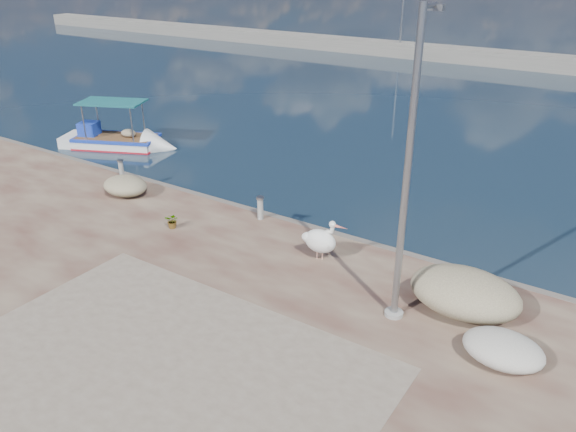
{
  "coord_description": "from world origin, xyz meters",
  "views": [
    {
      "loc": [
        8.26,
        -8.67,
        8.28
      ],
      "look_at": [
        0.0,
        3.8,
        1.3
      ],
      "focal_mm": 35.0,
      "sensor_mm": 36.0,
      "label": 1
    }
  ],
  "objects_px": {
    "lamp_post": "(406,186)",
    "bollard_near": "(260,207)",
    "pelican": "(321,240)",
    "boat_left": "(116,143)"
  },
  "relations": [
    {
      "from": "pelican",
      "to": "bollard_near",
      "type": "xyz_separation_m",
      "value": [
        -2.96,
        1.2,
        -0.16
      ]
    },
    {
      "from": "pelican",
      "to": "lamp_post",
      "type": "relative_size",
      "value": 0.19
    },
    {
      "from": "pelican",
      "to": "bollard_near",
      "type": "relative_size",
      "value": 1.68
    },
    {
      "from": "bollard_near",
      "to": "pelican",
      "type": "bearing_deg",
      "value": -22.1
    },
    {
      "from": "boat_left",
      "to": "lamp_post",
      "type": "distance_m",
      "value": 18.3
    },
    {
      "from": "lamp_post",
      "to": "bollard_near",
      "type": "xyz_separation_m",
      "value": [
        -5.8,
        2.56,
        -2.88
      ]
    },
    {
      "from": "boat_left",
      "to": "pelican",
      "type": "relative_size",
      "value": 4.28
    },
    {
      "from": "pelican",
      "to": "bollard_near",
      "type": "distance_m",
      "value": 3.2
    },
    {
      "from": "lamp_post",
      "to": "bollard_near",
      "type": "height_order",
      "value": "lamp_post"
    },
    {
      "from": "boat_left",
      "to": "pelican",
      "type": "height_order",
      "value": "boat_left"
    }
  ]
}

